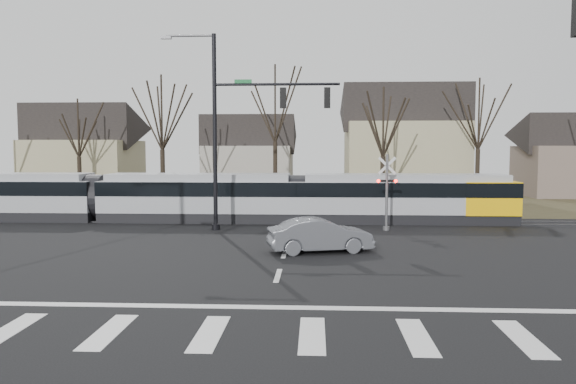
{
  "coord_description": "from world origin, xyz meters",
  "views": [
    {
      "loc": [
        1.26,
        -16.71,
        4.33
      ],
      "look_at": [
        0.0,
        9.0,
        2.3
      ],
      "focal_mm": 35.0,
      "sensor_mm": 36.0,
      "label": 1
    }
  ],
  "objects": [
    {
      "name": "ground",
      "position": [
        0.0,
        0.0,
        0.0
      ],
      "size": [
        140.0,
        140.0,
        0.0
      ],
      "primitive_type": "plane",
      "color": "black"
    },
    {
      "name": "grass_verge",
      "position": [
        0.0,
        32.0,
        0.01
      ],
      "size": [
        140.0,
        28.0,
        0.01
      ],
      "primitive_type": "cube",
      "color": "#38331E",
      "rests_on": "ground"
    },
    {
      "name": "crosswalk",
      "position": [
        0.0,
        -4.0,
        0.01
      ],
      "size": [
        27.0,
        2.6,
        0.01
      ],
      "color": "silver",
      "rests_on": "ground"
    },
    {
      "name": "stop_line",
      "position": [
        0.0,
        -1.8,
        0.01
      ],
      "size": [
        28.0,
        0.35,
        0.01
      ],
      "primitive_type": "cube",
      "color": "silver",
      "rests_on": "ground"
    },
    {
      "name": "lane_dashes",
      "position": [
        0.0,
        16.0,
        0.01
      ],
      "size": [
        0.18,
        30.0,
        0.01
      ],
      "color": "silver",
      "rests_on": "ground"
    },
    {
      "name": "rail_pair",
      "position": [
        0.0,
        15.8,
        0.03
      ],
      "size": [
        90.0,
        1.52,
        0.06
      ],
      "color": "#59595E",
      "rests_on": "ground"
    },
    {
      "name": "tram",
      "position": [
        -5.75,
        16.0,
        1.53
      ],
      "size": [
        37.02,
        2.75,
        2.81
      ],
      "color": "gray",
      "rests_on": "ground"
    },
    {
      "name": "sedan",
      "position": [
        1.47,
        6.41,
        0.71
      ],
      "size": [
        3.55,
        5.02,
        1.42
      ],
      "primitive_type": "imported",
      "rotation": [
        0.0,
        0.0,
        1.82
      ],
      "color": "#595B61",
      "rests_on": "ground"
    },
    {
      "name": "signal_pole_far",
      "position": [
        -2.41,
        12.5,
        5.7
      ],
      "size": [
        9.28,
        0.44,
        10.2
      ],
      "color": "black",
      "rests_on": "ground"
    },
    {
      "name": "rail_crossing_signal",
      "position": [
        5.0,
        12.79,
        1.89
      ],
      "size": [
        1.08,
        0.36,
        4.0
      ],
      "color": "#59595B",
      "rests_on": "ground"
    },
    {
      "name": "tree_row",
      "position": [
        2.0,
        26.0,
        5.0
      ],
      "size": [
        59.2,
        7.2,
        10.0
      ],
      "color": "black",
      "rests_on": "ground"
    },
    {
      "name": "house_a",
      "position": [
        -20.0,
        34.0,
        4.46
      ],
      "size": [
        9.72,
        8.64,
        8.6
      ],
      "color": "gray",
      "rests_on": "ground"
    },
    {
      "name": "house_b",
      "position": [
        -5.0,
        36.0,
        3.97
      ],
      "size": [
        8.64,
        7.56,
        7.65
      ],
      "color": "gray",
      "rests_on": "ground"
    },
    {
      "name": "house_c",
      "position": [
        9.0,
        33.0,
        5.23
      ],
      "size": [
        10.8,
        8.64,
        10.1
      ],
      "color": "gray",
      "rests_on": "ground"
    },
    {
      "name": "house_d",
      "position": [
        24.0,
        35.0,
        3.97
      ],
      "size": [
        8.64,
        7.56,
        7.65
      ],
      "color": "brown",
      "rests_on": "ground"
    }
  ]
}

